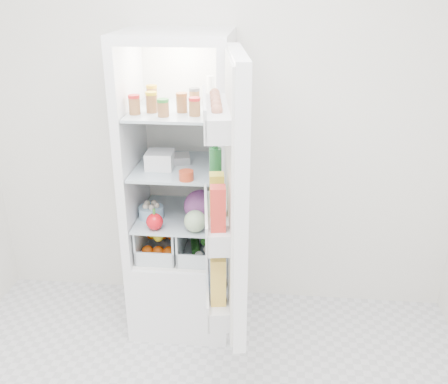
# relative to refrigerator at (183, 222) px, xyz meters

# --- Properties ---
(room_walls) EXTENTS (3.02, 3.02, 2.61)m
(room_walls) POSITION_rel_refrigerator_xyz_m (0.20, -1.25, 0.93)
(room_walls) COLOR white
(room_walls) RESTS_ON ground
(refrigerator) EXTENTS (0.60, 0.60, 1.80)m
(refrigerator) POSITION_rel_refrigerator_xyz_m (0.00, 0.00, 0.00)
(refrigerator) COLOR white
(refrigerator) RESTS_ON ground
(shelf_low) EXTENTS (0.49, 0.53, 0.01)m
(shelf_low) POSITION_rel_refrigerator_xyz_m (-0.00, -0.06, 0.07)
(shelf_low) COLOR #B0C2CE
(shelf_low) RESTS_ON refrigerator
(shelf_mid) EXTENTS (0.49, 0.53, 0.02)m
(shelf_mid) POSITION_rel_refrigerator_xyz_m (-0.00, -0.06, 0.38)
(shelf_mid) COLOR #B0C2CE
(shelf_mid) RESTS_ON refrigerator
(shelf_top) EXTENTS (0.49, 0.53, 0.02)m
(shelf_top) POSITION_rel_refrigerator_xyz_m (-0.00, -0.06, 0.71)
(shelf_top) COLOR #B0C2CE
(shelf_top) RESTS_ON refrigerator
(crisper_left) EXTENTS (0.23, 0.46, 0.22)m
(crisper_left) POSITION_rel_refrigerator_xyz_m (-0.12, -0.06, -0.06)
(crisper_left) COLOR silver
(crisper_left) RESTS_ON refrigerator
(crisper_right) EXTENTS (0.23, 0.46, 0.22)m
(crisper_right) POSITION_rel_refrigerator_xyz_m (0.12, -0.06, -0.06)
(crisper_right) COLOR silver
(crisper_right) RESTS_ON refrigerator
(condiment_jars) EXTENTS (0.46, 0.34, 0.08)m
(condiment_jars) POSITION_rel_refrigerator_xyz_m (-0.01, -0.12, 0.76)
(condiment_jars) COLOR #B21919
(condiment_jars) RESTS_ON shelf_top
(squeeze_bottle) EXTENTS (0.06, 0.06, 0.16)m
(squeeze_bottle) POSITION_rel_refrigerator_xyz_m (0.18, 0.05, 0.80)
(squeeze_bottle) COLOR white
(squeeze_bottle) RESTS_ON shelf_top
(tub_white) EXTENTS (0.16, 0.16, 0.10)m
(tub_white) POSITION_rel_refrigerator_xyz_m (-0.10, -0.11, 0.44)
(tub_white) COLOR white
(tub_white) RESTS_ON shelf_mid
(tin_red) EXTENTS (0.10, 0.10, 0.05)m
(tin_red) POSITION_rel_refrigerator_xyz_m (0.08, -0.28, 0.42)
(tin_red) COLOR #C63E1D
(tin_red) RESTS_ON shelf_mid
(foil_tray) EXTENTS (0.20, 0.17, 0.04)m
(foil_tray) POSITION_rel_refrigerator_xyz_m (-0.03, -0.01, 0.41)
(foil_tray) COLOR #B9B8BD
(foil_tray) RESTS_ON shelf_mid
(red_cabbage) EXTENTS (0.19, 0.19, 0.19)m
(red_cabbage) POSITION_rel_refrigerator_xyz_m (0.13, -0.14, 0.18)
(red_cabbage) COLOR #551D4E
(red_cabbage) RESTS_ON shelf_low
(bell_pepper) EXTENTS (0.10, 0.10, 0.10)m
(bell_pepper) POSITION_rel_refrigerator_xyz_m (-0.11, -0.27, 0.13)
(bell_pepper) COLOR red
(bell_pepper) RESTS_ON shelf_low
(mushroom_bowl) EXTENTS (0.19, 0.19, 0.07)m
(mushroom_bowl) POSITION_rel_refrigerator_xyz_m (-0.17, -0.12, 0.12)
(mushroom_bowl) COLOR #9AC6E6
(mushroom_bowl) RESTS_ON shelf_low
(salad_bag) EXTENTS (0.12, 0.12, 0.12)m
(salad_bag) POSITION_rel_refrigerator_xyz_m (0.12, -0.27, 0.14)
(salad_bag) COLOR #A9C896
(salad_bag) RESTS_ON shelf_low
(citrus_pile) EXTENTS (0.20, 0.31, 0.16)m
(citrus_pile) POSITION_rel_refrigerator_xyz_m (-0.13, -0.10, -0.08)
(citrus_pile) COLOR #FA5F0D
(citrus_pile) RESTS_ON refrigerator
(veg_pile) EXTENTS (0.16, 0.30, 0.10)m
(veg_pile) POSITION_rel_refrigerator_xyz_m (0.13, -0.06, -0.10)
(veg_pile) COLOR #1E511B
(veg_pile) RESTS_ON refrigerator
(fridge_door) EXTENTS (0.25, 0.60, 1.30)m
(fridge_door) POSITION_rel_refrigerator_xyz_m (0.34, -0.63, 0.43)
(fridge_door) COLOR white
(fridge_door) RESTS_ON refrigerator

